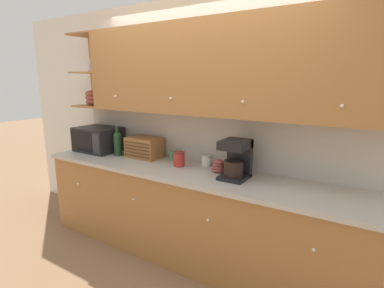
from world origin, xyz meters
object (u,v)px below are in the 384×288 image
(bowl_stack_on_counter, at_px, (219,166))
(microwave, at_px, (98,139))
(storage_canister, at_px, (179,159))
(mug, at_px, (206,161))
(mug_blue_second, at_px, (173,156))
(wine_bottle, at_px, (118,142))
(bread_box, at_px, (144,148))
(coffee_maker, at_px, (236,159))

(bowl_stack_on_counter, bearing_deg, microwave, -178.95)
(storage_canister, xyz_separation_m, mug, (0.23, 0.16, -0.02))
(mug_blue_second, distance_m, mug, 0.41)
(microwave, distance_m, wine_bottle, 0.38)
(microwave, xyz_separation_m, mug_blue_second, (1.03, 0.14, -0.10))
(microwave, relative_size, bread_box, 1.36)
(bowl_stack_on_counter, bearing_deg, storage_canister, -173.84)
(mug, relative_size, coffee_maker, 0.29)
(mug_blue_second, distance_m, storage_canister, 0.25)
(microwave, xyz_separation_m, coffee_maker, (1.85, -0.05, 0.03))
(mug, height_order, coffee_maker, coffee_maker)
(bread_box, distance_m, mug_blue_second, 0.35)
(storage_canister, height_order, coffee_maker, coffee_maker)
(bowl_stack_on_counter, distance_m, coffee_maker, 0.25)
(wine_bottle, relative_size, bowl_stack_on_counter, 2.42)
(storage_canister, bearing_deg, bread_box, 172.00)
(bread_box, bearing_deg, coffee_maker, -5.23)
(wine_bottle, distance_m, coffee_maker, 1.48)
(mug_blue_second, distance_m, coffee_maker, 0.86)
(microwave, xyz_separation_m, bread_box, (0.69, 0.06, -0.03))
(mug, bearing_deg, coffee_maker, -25.46)
(mug_blue_second, distance_m, bowl_stack_on_counter, 0.63)
(bowl_stack_on_counter, bearing_deg, wine_bottle, -176.80)
(mug_blue_second, bearing_deg, bowl_stack_on_counter, -9.98)
(mug, xyz_separation_m, bowl_stack_on_counter, (0.21, -0.12, 0.00))
(microwave, relative_size, bowl_stack_on_counter, 3.72)
(wine_bottle, distance_m, storage_canister, 0.84)
(wine_bottle, relative_size, bread_box, 0.89)
(bread_box, xyz_separation_m, mug, (0.75, 0.09, -0.06))
(microwave, bearing_deg, coffee_maker, -1.52)
(mug_blue_second, bearing_deg, coffee_maker, -12.81)
(bowl_stack_on_counter, height_order, coffee_maker, coffee_maker)
(wine_bottle, relative_size, mug, 3.36)
(wine_bottle, bearing_deg, mug, 10.08)
(microwave, xyz_separation_m, wine_bottle, (0.37, -0.04, 0.01))
(bread_box, bearing_deg, storage_canister, -8.00)
(wine_bottle, bearing_deg, bread_box, 17.42)
(storage_canister, bearing_deg, wine_bottle, -178.33)
(coffee_maker, bearing_deg, storage_canister, 177.07)
(microwave, relative_size, coffee_maker, 1.51)
(storage_canister, distance_m, bowl_stack_on_counter, 0.43)
(mug_blue_second, bearing_deg, bread_box, -166.38)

